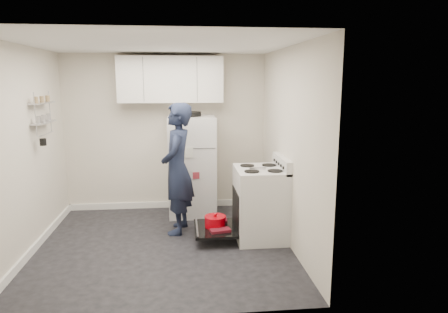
{
  "coord_description": "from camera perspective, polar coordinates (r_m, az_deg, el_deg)",
  "views": [
    {
      "loc": [
        0.26,
        -4.87,
        2.08
      ],
      "look_at": [
        0.83,
        0.52,
        1.05
      ],
      "focal_mm": 32.0,
      "sensor_mm": 36.0,
      "label": 1
    }
  ],
  "objects": [
    {
      "name": "person",
      "position": [
        5.49,
        -6.68,
        -1.75
      ],
      "size": [
        0.53,
        0.72,
        1.8
      ],
      "primitive_type": "imported",
      "rotation": [
        0.0,
        0.0,
        -1.74
      ],
      "color": "#181F36",
      "rests_on": "ground"
    },
    {
      "name": "upper_cabinets",
      "position": [
        6.3,
        -7.63,
        10.85
      ],
      "size": [
        1.6,
        0.33,
        0.7
      ],
      "primitive_type": "cube",
      "color": "silver",
      "rests_on": "room"
    },
    {
      "name": "open_oven_door",
      "position": [
        5.39,
        -1.25,
        -9.79
      ],
      "size": [
        0.55,
        0.7,
        0.22
      ],
      "color": "black",
      "rests_on": "ground"
    },
    {
      "name": "electric_range",
      "position": [
        5.37,
        5.06,
        -6.76
      ],
      "size": [
        0.66,
        0.76,
        1.1
      ],
      "color": "silver",
      "rests_on": "ground"
    },
    {
      "name": "room",
      "position": [
        4.98,
        -9.26,
        0.54
      ],
      "size": [
        3.21,
        3.21,
        2.51
      ],
      "color": "black",
      "rests_on": "ground"
    },
    {
      "name": "refrigerator",
      "position": [
        6.26,
        -4.59,
        -1.27
      ],
      "size": [
        0.72,
        0.74,
        1.62
      ],
      "color": "silver",
      "rests_on": "ground"
    },
    {
      "name": "wall_shelf_rack",
      "position": [
        5.66,
        -24.46,
        5.71
      ],
      "size": [
        0.14,
        0.6,
        0.61
      ],
      "color": "#B2B2B7",
      "rests_on": "room"
    }
  ]
}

